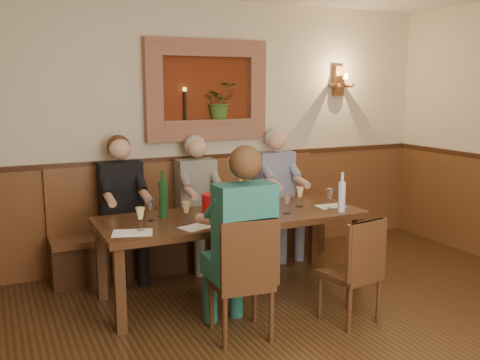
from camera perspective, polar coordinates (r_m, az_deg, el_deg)
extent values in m
cube|color=beige|center=(5.79, -5.57, 5.06)|extent=(6.00, 0.04, 2.80)
cube|color=brown|center=(5.91, -5.36, -3.19)|extent=(6.00, 0.04, 1.10)
cube|color=#381E0F|center=(5.80, -5.46, 2.34)|extent=(6.02, 0.06, 0.05)
cube|color=#62230E|center=(5.83, -3.72, 9.55)|extent=(1.00, 0.02, 0.70)
cube|color=#9E6550|center=(5.80, -3.60, 13.90)|extent=(1.36, 0.12, 0.18)
cube|color=#9E6550|center=(5.80, -3.50, 5.20)|extent=(1.36, 0.12, 0.18)
cube|color=#9E6550|center=(5.59, -9.25, 9.42)|extent=(0.18, 0.12, 0.70)
cube|color=#9E6550|center=(6.03, 1.74, 9.58)|extent=(0.18, 0.12, 0.70)
cube|color=#9E6550|center=(5.80, -3.52, 6.29)|extent=(1.00, 0.14, 0.04)
imported|color=#385C1F|center=(5.84, -2.16, 8.44)|extent=(0.35, 0.30, 0.39)
cylinder|color=black|center=(5.70, -5.89, 7.90)|extent=(0.03, 0.03, 0.30)
cylinder|color=#FFBF59|center=(5.70, -5.92, 9.61)|extent=(0.04, 0.04, 0.04)
cube|color=brown|center=(6.61, 10.45, 10.33)|extent=(0.12, 0.08, 0.35)
cylinder|color=brown|center=(6.50, 10.07, 9.91)|extent=(0.05, 0.18, 0.05)
cylinder|color=brown|center=(6.62, 11.51, 9.87)|extent=(0.05, 0.18, 0.05)
cylinder|color=#FFBF59|center=(6.51, 11.14, 10.76)|extent=(0.06, 0.06, 0.06)
cube|color=#361C10|center=(4.85, -0.82, -4.02)|extent=(2.40, 0.90, 0.06)
cube|color=#361C10|center=(4.29, -12.70, -11.45)|extent=(0.08, 0.08, 0.69)
cube|color=#361C10|center=(5.21, 12.33, -7.55)|extent=(0.08, 0.08, 0.69)
cube|color=#361C10|center=(4.97, -14.60, -8.49)|extent=(0.08, 0.08, 0.69)
cube|color=#361C10|center=(5.78, 7.85, -5.63)|extent=(0.08, 0.08, 0.69)
cube|color=#381E0F|center=(5.80, -4.56, -7.02)|extent=(3.00, 0.40, 0.40)
cube|color=brown|center=(5.74, -4.59, -4.92)|extent=(3.00, 0.45, 0.06)
cube|color=brown|center=(5.83, -5.30, -1.06)|extent=(3.00, 0.06, 0.66)
cube|color=#361C10|center=(4.21, 0.06, -13.74)|extent=(0.45, 0.45, 0.40)
cube|color=#361C10|center=(4.12, 0.06, -10.86)|extent=(0.47, 0.47, 0.05)
cube|color=#361C10|center=(3.86, 0.98, -7.97)|extent=(0.42, 0.09, 0.50)
cube|color=#361C10|center=(4.55, 11.55, -12.30)|extent=(0.42, 0.42, 0.37)
cube|color=#361C10|center=(4.48, 11.65, -9.85)|extent=(0.44, 0.44, 0.05)
cube|color=#361C10|center=(4.29, 13.46, -7.27)|extent=(0.39, 0.10, 0.46)
cube|color=black|center=(5.43, -11.96, -8.11)|extent=(0.42, 0.44, 0.45)
cube|color=black|center=(5.43, -12.63, -0.96)|extent=(0.42, 0.22, 0.55)
sphere|color=#D8A384|center=(5.33, -12.70, 3.23)|extent=(0.21, 0.21, 0.21)
sphere|color=#4C2D19|center=(5.38, -12.83, 3.50)|extent=(0.23, 0.23, 0.23)
cube|color=#625E59|center=(5.66, -4.04, -7.17)|extent=(0.41, 0.43, 0.45)
cube|color=#625E59|center=(5.66, -4.73, -0.45)|extent=(0.41, 0.21, 0.53)
sphere|color=#D8A384|center=(5.56, -4.65, 3.45)|extent=(0.20, 0.20, 0.20)
sphere|color=#B2B2B2|center=(5.60, -4.82, 3.70)|extent=(0.22, 0.22, 0.22)
cube|color=navy|center=(6.05, 4.41, -6.05)|extent=(0.42, 0.44, 0.45)
cube|color=navy|center=(6.04, 3.69, 0.41)|extent=(0.42, 0.22, 0.55)
sphere|color=#D8A384|center=(5.95, 3.93, 4.23)|extent=(0.21, 0.21, 0.21)
sphere|color=#B2B2B2|center=(6.00, 3.69, 4.46)|extent=(0.23, 0.23, 0.23)
cube|color=#173F50|center=(4.29, -0.58, -12.92)|extent=(0.44, 0.46, 0.45)
cube|color=#173F50|center=(3.91, 0.51, -4.59)|extent=(0.44, 0.23, 0.58)
sphere|color=#D8A384|center=(3.87, 0.24, 1.69)|extent=(0.22, 0.22, 0.22)
sphere|color=#4C2D19|center=(3.82, 0.59, 1.90)|extent=(0.24, 0.24, 0.24)
cylinder|color=red|center=(4.65, -2.86, -2.85)|extent=(0.24, 0.24, 0.22)
cylinder|color=#19471E|center=(4.86, 0.04, -1.89)|extent=(0.08, 0.08, 0.29)
cylinder|color=orange|center=(4.83, 0.04, 0.30)|extent=(0.04, 0.04, 0.09)
cylinder|color=#19471E|center=(4.75, -8.18, -2.02)|extent=(0.10, 0.10, 0.33)
cylinder|color=#19471E|center=(4.71, -8.24, 0.47)|extent=(0.04, 0.04, 0.09)
cylinder|color=silver|center=(5.01, 10.80, -1.78)|extent=(0.08, 0.08, 0.28)
cylinder|color=silver|center=(4.97, 10.86, 0.29)|extent=(0.03, 0.03, 0.09)
cube|color=white|center=(4.32, -11.41, -5.54)|extent=(0.36, 0.30, 0.00)
cube|color=white|center=(4.70, 0.24, -4.07)|extent=(0.33, 0.25, 0.00)
cube|color=white|center=(5.23, 9.61, -2.77)|extent=(0.27, 0.20, 0.00)
cube|color=white|center=(4.42, -4.64, -5.02)|extent=(0.31, 0.26, 0.00)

